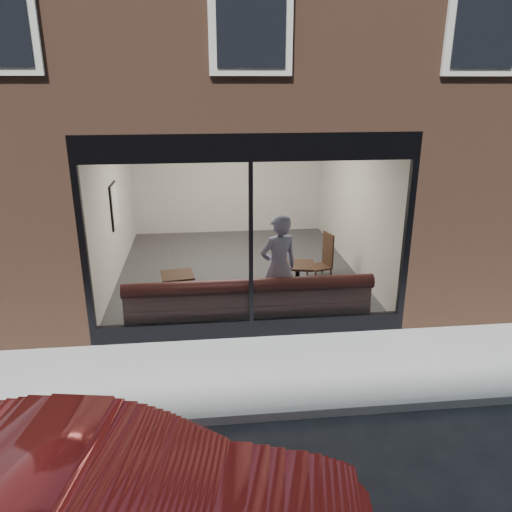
{
  "coord_description": "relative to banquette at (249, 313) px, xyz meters",
  "views": [
    {
      "loc": [
        -0.71,
        -5.07,
        3.88
      ],
      "look_at": [
        0.12,
        2.4,
        1.25
      ],
      "focal_mm": 35.0,
      "sensor_mm": 36.0,
      "label": 1
    }
  ],
  "objects": [
    {
      "name": "cafe_floor",
      "position": [
        0.0,
        2.55,
        -0.21
      ],
      "size": [
        6.0,
        6.0,
        0.0
      ],
      "primitive_type": "plane",
      "color": "#2D2D30",
      "rests_on": "ground"
    },
    {
      "name": "storefront_kick",
      "position": [
        0.0,
        -0.4,
        -0.08
      ],
      "size": [
        5.0,
        0.1,
        0.3
      ],
      "primitive_type": "cube",
      "color": "black",
      "rests_on": "ground"
    },
    {
      "name": "cafe_wall_right",
      "position": [
        2.49,
        2.55,
        1.37
      ],
      "size": [
        0.0,
        6.0,
        6.0
      ],
      "primitive_type": "plane",
      "rotation": [
        1.57,
        0.0,
        -1.57
      ],
      "color": "silver",
      "rests_on": "ground"
    },
    {
      "name": "cafe_table_right",
      "position": [
        0.98,
        0.82,
        0.52
      ],
      "size": [
        0.68,
        0.68,
        0.04
      ],
      "primitive_type": "cube",
      "rotation": [
        0.0,
        0.0,
        -0.22
      ],
      "color": "black",
      "rests_on": "cafe_floor"
    },
    {
      "name": "host_building_pier_left",
      "position": [
        -3.75,
        5.55,
        1.38
      ],
      "size": [
        2.5,
        12.0,
        3.2
      ],
      "primitive_type": "cube",
      "color": "brown",
      "rests_on": "ground"
    },
    {
      "name": "storefront_glass",
      "position": [
        0.0,
        -0.43,
        1.33
      ],
      "size": [
        4.8,
        0.0,
        4.8
      ],
      "primitive_type": "plane",
      "rotation": [
        1.57,
        0.0,
        0.0
      ],
      "color": "white",
      "rests_on": "storefront_kick"
    },
    {
      "name": "host_building_pier_right",
      "position": [
        3.75,
        5.55,
        1.38
      ],
      "size": [
        2.5,
        12.0,
        3.2
      ],
      "primitive_type": "cube",
      "color": "brown",
      "rests_on": "ground"
    },
    {
      "name": "cafe_chair_right",
      "position": [
        1.66,
        1.97,
        0.01
      ],
      "size": [
        0.49,
        0.49,
        0.04
      ],
      "primitive_type": "cube",
      "rotation": [
        0.0,
        0.0,
        3.41
      ],
      "color": "black",
      "rests_on": "cafe_floor"
    },
    {
      "name": "cafe_ceiling",
      "position": [
        0.0,
        2.55,
        2.97
      ],
      "size": [
        6.0,
        6.0,
        0.0
      ],
      "primitive_type": "plane",
      "rotation": [
        3.14,
        0.0,
        0.0
      ],
      "color": "white",
      "rests_on": "host_building_upper"
    },
    {
      "name": "sidewalk_near",
      "position": [
        0.0,
        -1.45,
        -0.22
      ],
      "size": [
        40.0,
        2.0,
        0.01
      ],
      "primitive_type": "cube",
      "color": "gray",
      "rests_on": "ground"
    },
    {
      "name": "storefront_header",
      "position": [
        0.0,
        -0.4,
        2.77
      ],
      "size": [
        5.0,
        0.1,
        0.4
      ],
      "primitive_type": "cube",
      "color": "black",
      "rests_on": "host_building_upper"
    },
    {
      "name": "cafe_table_left",
      "position": [
        -1.18,
        0.55,
        0.52
      ],
      "size": [
        0.61,
        0.61,
        0.03
      ],
      "primitive_type": "cube",
      "rotation": [
        0.0,
        0.0,
        0.14
      ],
      "color": "black",
      "rests_on": "cafe_floor"
    },
    {
      "name": "host_building_backfill",
      "position": [
        0.0,
        8.55,
        1.38
      ],
      "size": [
        5.0,
        6.0,
        3.2
      ],
      "primitive_type": "cube",
      "color": "brown",
      "rests_on": "ground"
    },
    {
      "name": "person",
      "position": [
        0.53,
        0.22,
        0.7
      ],
      "size": [
        0.78,
        0.63,
        1.85
      ],
      "primitive_type": "imported",
      "rotation": [
        0.0,
        0.0,
        3.46
      ],
      "color": "#8E96C1",
      "rests_on": "cafe_floor"
    },
    {
      "name": "cafe_wall_left",
      "position": [
        -2.49,
        2.55,
        1.37
      ],
      "size": [
        0.0,
        6.0,
        6.0
      ],
      "primitive_type": "plane",
      "rotation": [
        1.57,
        0.0,
        1.57
      ],
      "color": "silver",
      "rests_on": "ground"
    },
    {
      "name": "kerb_near",
      "position": [
        0.0,
        -2.5,
        -0.17
      ],
      "size": [
        40.0,
        0.1,
        0.12
      ],
      "primitive_type": "cube",
      "color": "gray",
      "rests_on": "ground"
    },
    {
      "name": "ground",
      "position": [
        0.0,
        -2.45,
        -0.23
      ],
      "size": [
        120.0,
        120.0,
        0.0
      ],
      "primitive_type": "plane",
      "color": "black",
      "rests_on": "ground"
    },
    {
      "name": "banquette",
      "position": [
        0.0,
        0.0,
        0.0
      ],
      "size": [
        4.0,
        0.55,
        0.45
      ],
      "primitive_type": "cube",
      "color": "#3A1615",
      "rests_on": "cafe_floor"
    },
    {
      "name": "storefront_mullion",
      "position": [
        0.0,
        -0.4,
        1.32
      ],
      "size": [
        0.06,
        0.1,
        2.5
      ],
      "primitive_type": "cube",
      "color": "black",
      "rests_on": "storefront_kick"
    },
    {
      "name": "cafe_wall_back",
      "position": [
        0.0,
        5.54,
        1.37
      ],
      "size": [
        5.0,
        0.0,
        5.0
      ],
      "primitive_type": "plane",
      "rotation": [
        1.57,
        0.0,
        0.0
      ],
      "color": "silver",
      "rests_on": "ground"
    },
    {
      "name": "wall_poster",
      "position": [
        -2.45,
        2.51,
        1.3
      ],
      "size": [
        0.02,
        0.63,
        0.84
      ],
      "primitive_type": "cube",
      "color": "white",
      "rests_on": "cafe_wall_left"
    }
  ]
}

